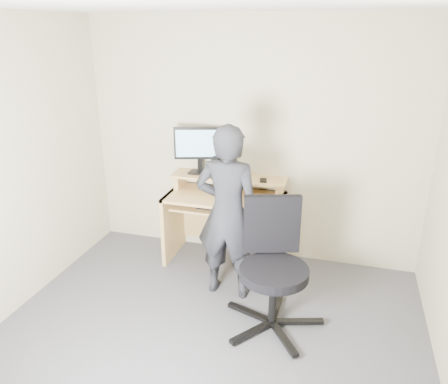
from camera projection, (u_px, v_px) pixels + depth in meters
The scene contains 14 objects.
ground at pixel (198, 355), 3.36m from camera, with size 3.50×3.50×0.00m, color #56565B.
back_wall at pixel (251, 142), 4.49m from camera, with size 3.50×0.02×2.50m, color #C1B999.
ceiling at pixel (189, 2), 2.47m from camera, with size 3.50×3.50×0.02m, color white.
desk at pixel (227, 211), 4.59m from camera, with size 1.20×0.60×0.91m.
monitor at pixel (199, 146), 4.51m from camera, with size 0.51×0.19×0.50m.
external_drive at pixel (216, 166), 4.53m from camera, with size 0.07×0.13×0.20m, color black.
travel_mug at pixel (233, 169), 4.46m from camera, with size 0.08×0.08×0.18m, color silver.
smartphone at pixel (263, 180), 4.40m from camera, with size 0.07×0.13×0.01m, color black.
charger at pixel (206, 175), 4.53m from camera, with size 0.04×0.04×0.04m, color black.
headphones at pixel (210, 171), 4.66m from camera, with size 0.16×0.16×0.02m, color silver.
keyboard at pixel (220, 206), 4.40m from camera, with size 0.46×0.18×0.03m, color black.
mouse at pixel (255, 201), 4.27m from camera, with size 0.10×0.06×0.04m, color black.
office_chair at pixel (273, 261), 3.56m from camera, with size 0.84×0.81×1.06m.
person at pixel (228, 213), 3.89m from camera, with size 0.59×0.39×1.62m, color black.
Camera 1 is at (0.93, -2.53, 2.38)m, focal length 35.00 mm.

